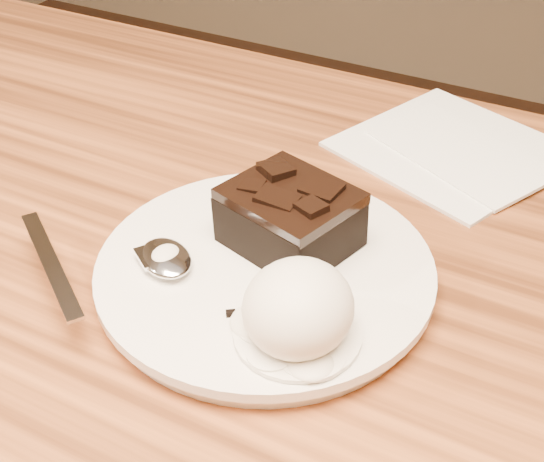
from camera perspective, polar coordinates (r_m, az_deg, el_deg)
The scene contains 10 objects.
plate at distance 0.51m, azimuth -0.53°, elevation -3.34°, with size 0.23×0.23×0.02m, color white.
brownie at distance 0.51m, azimuth 1.39°, elevation 0.75°, with size 0.08×0.07×0.04m, color black.
ice_cream_scoop at distance 0.44m, azimuth 2.03°, elevation -5.93°, with size 0.07×0.07×0.06m, color white.
melt_puddle at distance 0.45m, azimuth 1.97°, elevation -7.98°, with size 0.08×0.08×0.00m, color white.
spoon at distance 0.50m, azimuth -8.16°, elevation -2.22°, with size 0.03×0.18×0.01m, color silver, non-canonical shape.
napkin at distance 0.68m, azimuth 13.63°, elevation 6.31°, with size 0.17×0.17×0.01m, color white.
crumb_a at distance 0.52m, azimuth -1.53°, elevation -0.90°, with size 0.01×0.01×0.00m, color black.
crumb_b at distance 0.50m, azimuth 3.56°, elevation -2.89°, with size 0.01×0.01×0.00m, color black.
crumb_c at distance 0.46m, azimuth -3.19°, elevation -6.36°, with size 0.01×0.00×0.00m, color black.
crumb_d at distance 0.47m, azimuth -1.17°, elevation -5.73°, with size 0.01×0.01×0.00m, color black.
Camera 1 is at (0.29, -0.29, 1.09)m, focal length 48.93 mm.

